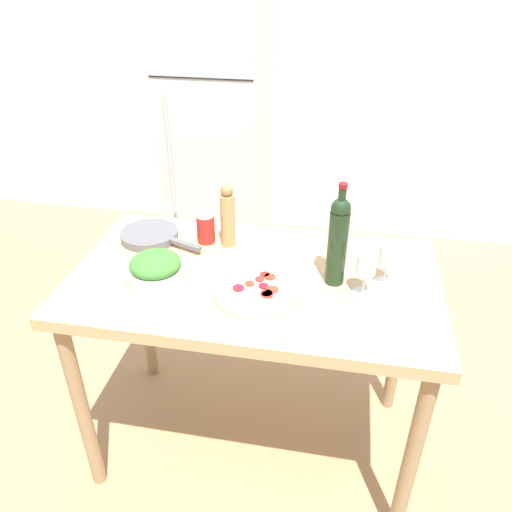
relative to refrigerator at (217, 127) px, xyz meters
name	(u,v)px	position (x,y,z in m)	size (l,w,h in m)	color
ground_plane	(254,438)	(0.58, -1.74, -0.89)	(14.00, 14.00, 0.00)	#9E7A56
wall_back	(312,55)	(0.58, 0.39, 0.41)	(6.40, 0.08, 2.60)	silver
refrigerator	(217,127)	(0.00, 0.00, 0.00)	(0.64, 0.70, 1.78)	#B7BCC1
prep_counter	(254,299)	(0.58, -1.74, -0.09)	(1.34, 0.76, 0.90)	tan
wine_bottle	(338,239)	(0.87, -1.73, 0.19)	(0.07, 0.07, 0.38)	black
wine_glass_near	(366,268)	(0.97, -1.79, 0.12)	(0.07, 0.07, 0.15)	silver
wine_glass_far	(388,257)	(1.05, -1.71, 0.12)	(0.07, 0.07, 0.15)	silver
pepper_mill	(228,217)	(0.44, -1.54, 0.14)	(0.06, 0.06, 0.26)	#AD7F51
salad_bowl	(156,269)	(0.25, -1.85, 0.07)	(0.21, 0.21, 0.11)	silver
homemade_pizza	(257,290)	(0.61, -1.85, 0.03)	(0.31, 0.31, 0.03)	beige
salt_canister	(206,227)	(0.35, -1.54, 0.08)	(0.07, 0.07, 0.13)	#B2231E
cast_iron_skillet	(150,235)	(0.11, -1.56, 0.03)	(0.36, 0.23, 0.04)	#56565B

